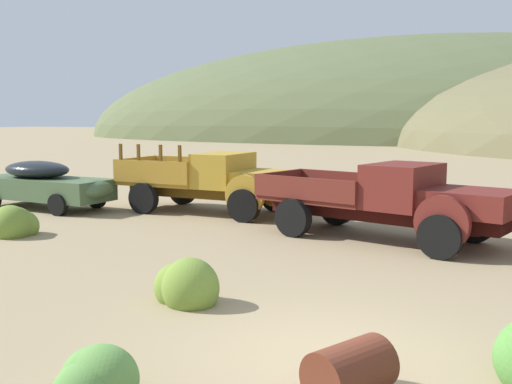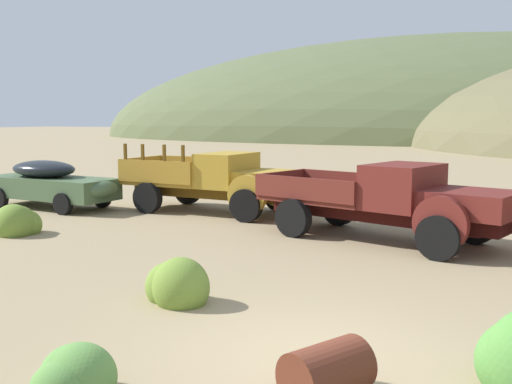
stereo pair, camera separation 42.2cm
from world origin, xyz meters
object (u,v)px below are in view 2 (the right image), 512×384
at_px(car_weathered_green, 53,184).
at_px(truck_oxblood, 399,202).
at_px(truck_mustard, 224,181).
at_px(oil_drum_tipped, 327,372).

distance_m(car_weathered_green, truck_oxblood, 11.50).
bearing_deg(truck_mustard, oil_drum_tipped, -54.46).
bearing_deg(truck_oxblood, truck_mustard, 175.15).
xyz_separation_m(car_weathered_green, truck_mustard, (5.62, 1.47, 0.18)).
distance_m(car_weathered_green, truck_mustard, 5.81).
relative_size(truck_oxblood, oil_drum_tipped, 5.96).
relative_size(car_weathered_green, oil_drum_tipped, 4.67).
relative_size(truck_mustard, truck_oxblood, 0.90).
bearing_deg(truck_mustard, truck_oxblood, -17.74).
relative_size(car_weathered_green, truck_mustard, 0.87).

